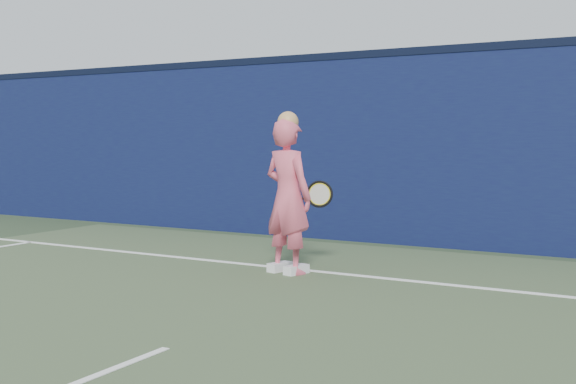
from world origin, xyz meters
The scene contains 4 objects.
backstop_wall centered at (0.00, 6.50, 1.25)m, with size 24.00×0.40×2.50m, color #0D113C.
wall_cap centered at (0.00, 6.50, 2.55)m, with size 24.00×0.42×0.10m, color black.
player centered at (-0.66, 3.81, 0.82)m, with size 0.67×0.52×1.70m.
racket centered at (-0.55, 4.26, 0.80)m, with size 0.56×0.12×0.30m.
Camera 1 is at (3.05, -2.71, 1.41)m, focal length 45.00 mm.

